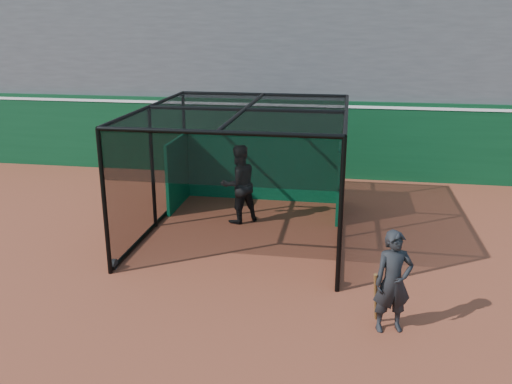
# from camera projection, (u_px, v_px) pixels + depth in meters

# --- Properties ---
(ground) EXTENTS (120.00, 120.00, 0.00)m
(ground) POSITION_uv_depth(u_px,v_px,m) (211.00, 292.00, 10.23)
(ground) COLOR brown
(ground) RESTS_ON ground
(outfield_wall) EXTENTS (50.00, 0.50, 2.50)m
(outfield_wall) POSITION_uv_depth(u_px,v_px,m) (273.00, 136.00, 17.84)
(outfield_wall) COLOR #0A371B
(outfield_wall) RESTS_ON ground
(grandstand) EXTENTS (50.00, 7.85, 8.95)m
(grandstand) POSITION_uv_depth(u_px,v_px,m) (288.00, 33.00, 20.43)
(grandstand) COLOR #4C4C4F
(grandstand) RESTS_ON ground
(batting_cage) EXTENTS (4.66, 5.49, 2.98)m
(batting_cage) POSITION_uv_depth(u_px,v_px,m) (245.00, 173.00, 12.76)
(batting_cage) COLOR black
(batting_cage) RESTS_ON ground
(batter) EXTENTS (1.23, 1.20, 1.99)m
(batter) POSITION_uv_depth(u_px,v_px,m) (239.00, 184.00, 13.58)
(batter) COLOR black
(batter) RESTS_ON ground
(on_deck_player) EXTENTS (0.73, 0.58, 1.75)m
(on_deck_player) POSITION_uv_depth(u_px,v_px,m) (393.00, 282.00, 8.75)
(on_deck_player) COLOR black
(on_deck_player) RESTS_ON ground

